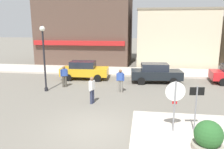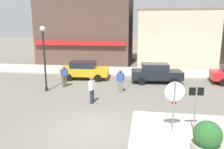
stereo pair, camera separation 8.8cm
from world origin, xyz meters
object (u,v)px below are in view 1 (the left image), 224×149
at_px(stop_sign, 175,100).
at_px(planter, 208,139).
at_px(parked_car_second, 156,73).
at_px(pedestrian_kerb_side, 92,89).
at_px(pedestrian_crossing_near, 120,80).
at_px(parked_car_nearest, 84,70).
at_px(pedestrian_crossing_far, 64,76).
at_px(lamp_post, 44,49).
at_px(one_way_sign, 196,104).

height_order(stop_sign, planter, stop_sign).
xyz_separation_m(parked_car_second, pedestrian_kerb_side, (-3.95, -5.61, 0.06)).
relative_size(stop_sign, pedestrian_crossing_near, 1.43).
relative_size(stop_sign, planter, 1.88).
xyz_separation_m(parked_car_nearest, pedestrian_crossing_near, (3.49, -3.46, 0.06)).
height_order(stop_sign, pedestrian_crossing_far, stop_sign).
height_order(planter, pedestrian_crossing_far, pedestrian_crossing_far).
relative_size(lamp_post, parked_car_nearest, 1.11).
distance_m(one_way_sign, parked_car_nearest, 11.55).
xyz_separation_m(one_way_sign, parked_car_nearest, (-7.19, 9.02, -0.52)).
xyz_separation_m(planter, lamp_post, (-9.07, 6.53, 2.40)).
xyz_separation_m(planter, pedestrian_crossing_near, (-3.87, 6.96, 0.31)).
relative_size(lamp_post, pedestrian_crossing_far, 2.82).
bearing_deg(parked_car_nearest, pedestrian_crossing_far, -106.56).
bearing_deg(lamp_post, pedestrian_crossing_near, 4.72).
xyz_separation_m(parked_car_nearest, parked_car_second, (6.03, -0.32, 0.00)).
height_order(lamp_post, pedestrian_crossing_far, lamp_post).
xyz_separation_m(pedestrian_crossing_far, pedestrian_kerb_side, (2.88, -3.23, 0.00)).
bearing_deg(pedestrian_crossing_far, lamp_post, -127.56).
distance_m(planter, pedestrian_crossing_far, 11.24).
distance_m(one_way_sign, parked_car_second, 8.79).
bearing_deg(pedestrian_kerb_side, pedestrian_crossing_far, 131.77).
height_order(parked_car_nearest, pedestrian_kerb_side, pedestrian_kerb_side).
bearing_deg(pedestrian_crossing_far, parked_car_nearest, 73.44).
bearing_deg(parked_car_nearest, lamp_post, -113.84).
xyz_separation_m(stop_sign, planter, (1.03, -1.30, -0.96)).
bearing_deg(one_way_sign, pedestrian_kerb_side, 148.83).
xyz_separation_m(parked_car_second, pedestrian_crossing_far, (-6.83, -2.38, 0.06)).
relative_size(stop_sign, pedestrian_crossing_far, 1.43).
relative_size(lamp_post, pedestrian_crossing_near, 2.82).
distance_m(one_way_sign, lamp_post, 10.41).
relative_size(parked_car_nearest, pedestrian_crossing_far, 2.54).
bearing_deg(parked_car_second, pedestrian_crossing_far, -160.82).
height_order(one_way_sign, parked_car_second, one_way_sign).
xyz_separation_m(lamp_post, pedestrian_crossing_far, (0.92, 1.19, -2.09)).
bearing_deg(pedestrian_kerb_side, lamp_post, 151.84).
xyz_separation_m(stop_sign, parked_car_second, (-0.29, 8.80, -0.71)).
relative_size(one_way_sign, pedestrian_crossing_far, 1.30).
distance_m(lamp_post, pedestrian_crossing_near, 5.63).
relative_size(one_way_sign, planter, 1.71).
distance_m(stop_sign, parked_car_nearest, 11.12).
xyz_separation_m(parked_car_nearest, pedestrian_kerb_side, (2.08, -5.93, 0.06)).
bearing_deg(pedestrian_crossing_near, parked_car_nearest, 135.22).
distance_m(parked_car_second, pedestrian_crossing_far, 7.24).
height_order(parked_car_second, pedestrian_crossing_near, pedestrian_crossing_near).
bearing_deg(parked_car_nearest, stop_sign, -55.27).
xyz_separation_m(lamp_post, parked_car_second, (7.75, 3.57, -2.15)).
bearing_deg(lamp_post, stop_sign, -33.04).
height_order(one_way_sign, pedestrian_kerb_side, one_way_sign).
height_order(lamp_post, parked_car_nearest, lamp_post).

